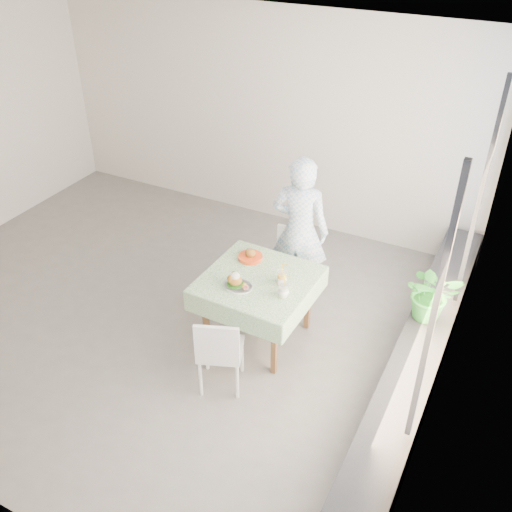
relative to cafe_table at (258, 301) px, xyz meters
The scene contains 15 objects.
floor 1.28m from the cafe_table, behind, with size 6.00×6.00×0.00m, color #5F5C5A.
ceiling 2.63m from the cafe_table, behind, with size 6.00×6.00×0.00m, color white.
wall_back 2.83m from the cafe_table, 116.53° to the left, with size 6.00×0.02×2.80m, color silver.
wall_right 2.04m from the cafe_table, ahead, with size 0.02×5.00×2.80m, color silver.
window_pane 2.14m from the cafe_table, ahead, with size 0.01×4.80×2.18m, color #D1E0F9.
window_ledge 1.62m from the cafe_table, ahead, with size 0.40×4.80×0.50m, color black.
cafe_table is the anchor object (origin of this frame).
chair_far 0.72m from the cafe_table, 88.25° to the left, with size 0.43×0.43×0.86m.
chair_near 0.78m from the cafe_table, 89.99° to the right, with size 0.51×0.51×0.83m.
diner 0.93m from the cafe_table, 85.10° to the left, with size 0.62×0.41×1.70m, color #87B4D8.
main_dish 0.41m from the cafe_table, 120.36° to the right, with size 0.29×0.29×0.15m.
juice_cup_orange 0.42m from the cafe_table, ahead, with size 0.10×0.10×0.28m.
juice_cup_lemonade 0.51m from the cafe_table, 23.47° to the right, with size 0.10×0.10×0.29m.
second_dish 0.47m from the cafe_table, 130.15° to the left, with size 0.25×0.25×0.12m.
potted_plant 1.67m from the cafe_table, 17.03° to the left, with size 0.51×0.44×0.56m, color #246E27.
Camera 1 is at (3.23, -3.90, 3.98)m, focal length 40.00 mm.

